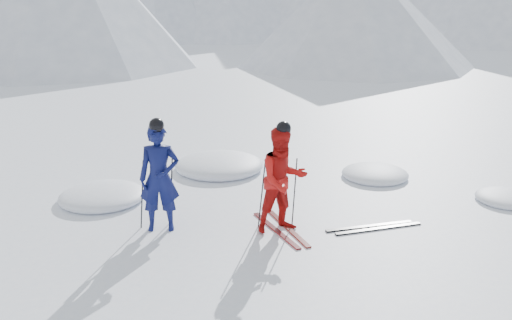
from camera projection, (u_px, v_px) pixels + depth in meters
name	position (u px, v px, depth m)	size (l,w,h in m)	color
ground	(334.00, 214.00, 10.51)	(160.00, 160.00, 0.00)	white
skier_blue	(159.00, 178.00, 9.54)	(0.71, 0.47, 1.95)	#0B1147
skier_red	(283.00, 180.00, 9.51)	(0.92, 0.72, 1.90)	#B1100E
pole_blue_left	(142.00, 195.00, 9.67)	(0.02, 0.02, 1.30)	black
pole_blue_right	(171.00, 189.00, 9.95)	(0.02, 0.02, 1.30)	black
pole_red_left	(262.00, 194.00, 9.73)	(0.02, 0.02, 1.27)	black
pole_red_right	(294.00, 192.00, 9.84)	(0.02, 0.02, 1.27)	black
ski_worn_left	(276.00, 230.00, 9.74)	(0.09, 1.70, 0.03)	black
ski_worn_right	(288.00, 228.00, 9.82)	(0.09, 1.70, 0.03)	black
ski_loose_a	(369.00, 226.00, 9.90)	(0.09, 1.70, 0.03)	black
ski_loose_b	(379.00, 229.00, 9.80)	(0.09, 1.70, 0.03)	black
snow_lumps	(242.00, 180.00, 12.38)	(9.29, 5.77, 0.47)	white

